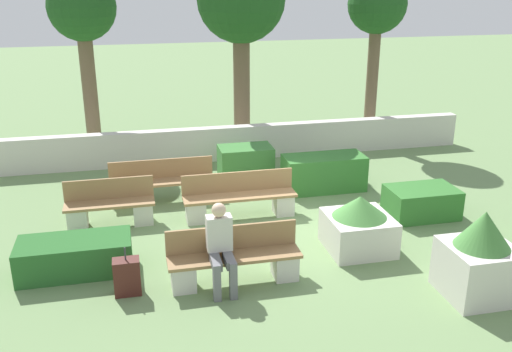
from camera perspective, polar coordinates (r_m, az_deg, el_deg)
ground_plane at (r=10.71m, az=2.48°, el=-5.27°), size 60.00×60.00×0.00m
perimeter_wall at (r=14.55m, az=-2.00°, el=3.37°), size 12.19×0.30×0.85m
bench_front at (r=8.84m, az=-2.18°, el=-8.54°), size 2.05×0.48×0.86m
bench_left_side at (r=11.99m, az=-9.32°, el=-0.95°), size 2.15×0.49×0.86m
bench_right_side at (r=11.09m, az=-14.37°, el=-3.19°), size 1.66×0.48×0.86m
bench_back at (r=11.10m, az=-1.65°, el=-2.41°), size 2.20×0.48×0.86m
person_seated_man at (r=8.50m, az=-3.56°, el=-6.74°), size 0.38×0.64×1.34m
hedge_block_near_left at (r=9.57m, az=-17.64°, el=-7.64°), size 1.76×0.82×0.55m
hedge_block_near_right at (r=13.23m, az=-1.05°, el=1.42°), size 1.23×0.76×0.73m
hedge_block_mid_right at (r=12.54m, az=6.79°, el=0.32°), size 1.77×0.76×0.77m
hedge_block_far_left at (r=11.60m, az=16.21°, el=-2.52°), size 1.32×0.86×0.58m
planter_corner_left at (r=8.98m, az=21.47°, el=-7.63°), size 0.98×0.98×1.34m
planter_corner_right at (r=9.92m, az=10.23°, el=-4.81°), size 1.07×1.07×0.98m
suitcase at (r=8.76m, az=-12.77°, el=-9.79°), size 0.39×0.25×0.76m
tree_leftmost at (r=15.07m, az=-16.98°, el=15.21°), size 1.67×1.67×4.57m
tree_center_left at (r=14.87m, az=-1.51°, el=16.92°), size 2.23×2.23×5.03m
tree_center_right at (r=15.80m, az=11.99°, el=15.89°), size 1.55×1.55×4.52m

